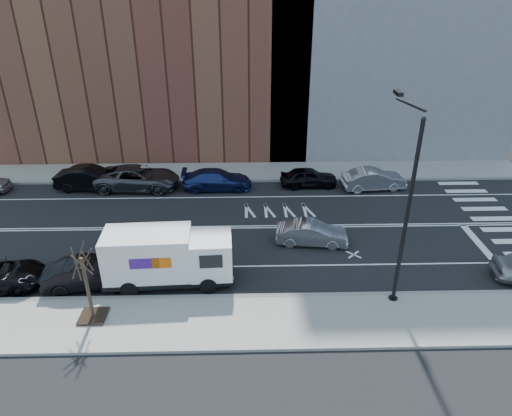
{
  "coord_description": "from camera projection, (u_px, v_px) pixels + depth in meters",
  "views": [
    {
      "loc": [
        -0.01,
        -24.74,
        13.99
      ],
      "look_at": [
        0.59,
        -0.15,
        1.4
      ],
      "focal_mm": 32.0,
      "sensor_mm": 36.0,
      "label": 1
    }
  ],
  "objects": [
    {
      "name": "street_tree",
      "position": [
        89.0,
        294.0,
        20.1
      ],
      "size": [
        1.2,
        1.2,
        3.75
      ],
      "color": "black",
      "rests_on": "ground"
    },
    {
      "name": "crosswalk",
      "position": [
        500.0,
        224.0,
        28.74
      ],
      "size": [
        3.0,
        14.0,
        0.01
      ],
      "primitive_type": null,
      "color": "white",
      "rests_on": "ground"
    },
    {
      "name": "ground",
      "position": [
        246.0,
        227.0,
        28.39
      ],
      "size": [
        120.0,
        120.0,
        0.0
      ],
      "primitive_type": "plane",
      "color": "black",
      "rests_on": "ground"
    },
    {
      "name": "far_parked_c",
      "position": [
        137.0,
        178.0,
        33.18
      ],
      "size": [
        6.18,
        3.1,
        1.68
      ],
      "primitive_type": "imported",
      "rotation": [
        0.0,
        0.0,
        1.52
      ],
      "color": "#44464B",
      "rests_on": "ground"
    },
    {
      "name": "sidewalk_far",
      "position": [
        246.0,
        172.0,
        36.19
      ],
      "size": [
        44.0,
        3.6,
        0.15
      ],
      "primitive_type": "cube",
      "color": "gray",
      "rests_on": "ground"
    },
    {
      "name": "bldg_brick",
      "position": [
        146.0,
        16.0,
        37.08
      ],
      "size": [
        26.0,
        10.0,
        22.0
      ],
      "primitive_type": "cube",
      "color": "brown",
      "rests_on": "ground"
    },
    {
      "name": "far_parked_e",
      "position": [
        309.0,
        177.0,
        33.57
      ],
      "size": [
        4.22,
        1.82,
        1.42
      ],
      "primitive_type": "imported",
      "rotation": [
        0.0,
        0.0,
        1.61
      ],
      "color": "black",
      "rests_on": "ground"
    },
    {
      "name": "sidewalk_near",
      "position": [
        248.0,
        322.0,
        20.52
      ],
      "size": [
        44.0,
        3.6,
        0.15
      ],
      "primitive_type": "cube",
      "color": "gray",
      "rests_on": "ground"
    },
    {
      "name": "far_parked_d",
      "position": [
        217.0,
        179.0,
        33.17
      ],
      "size": [
        5.08,
        2.17,
        1.46
      ],
      "primitive_type": "imported",
      "rotation": [
        0.0,
        0.0,
        1.6
      ],
      "color": "navy",
      "rests_on": "ground"
    },
    {
      "name": "road_markings",
      "position": [
        246.0,
        227.0,
        28.39
      ],
      "size": [
        40.0,
        8.6,
        0.01
      ],
      "primitive_type": null,
      "color": "white",
      "rests_on": "ground"
    },
    {
      "name": "streetlight",
      "position": [
        405.0,
        202.0,
        20.08
      ],
      "size": [
        0.44,
        4.02,
        9.34
      ],
      "color": "black",
      "rests_on": "ground"
    },
    {
      "name": "near_parked_rear_a",
      "position": [
        91.0,
        274.0,
        22.64
      ],
      "size": [
        4.75,
        2.08,
        1.52
      ],
      "primitive_type": "imported",
      "rotation": [
        0.0,
        0.0,
        1.68
      ],
      "color": "black",
      "rests_on": "ground"
    },
    {
      "name": "driving_sedan",
      "position": [
        312.0,
        233.0,
        26.37
      ],
      "size": [
        4.26,
        1.92,
        1.36
      ],
      "primitive_type": "imported",
      "rotation": [
        0.0,
        0.0,
        1.45
      ],
      "color": "#9C9CA0",
      "rests_on": "ground"
    },
    {
      "name": "curb_far",
      "position": [
        246.0,
        181.0,
        34.58
      ],
      "size": [
        44.0,
        0.25,
        0.17
      ],
      "primitive_type": "cube",
      "color": "gray",
      "rests_on": "ground"
    },
    {
      "name": "curb_near",
      "position": [
        247.0,
        296.0,
        22.12
      ],
      "size": [
        44.0,
        0.25,
        0.17
      ],
      "primitive_type": "cube",
      "color": "gray",
      "rests_on": "ground"
    },
    {
      "name": "far_parked_f",
      "position": [
        373.0,
        179.0,
        33.13
      ],
      "size": [
        4.74,
        2.06,
        1.52
      ],
      "primitive_type": "imported",
      "rotation": [
        0.0,
        0.0,
        1.67
      ],
      "color": "#A6A7AB",
      "rests_on": "ground"
    },
    {
      "name": "fedex_van",
      "position": [
        167.0,
        257.0,
        22.62
      ],
      "size": [
        6.48,
        2.51,
        2.92
      ],
      "rotation": [
        0.0,
        0.0,
        0.05
      ],
      "color": "black",
      "rests_on": "ground"
    },
    {
      "name": "far_parked_b",
      "position": [
        92.0,
        179.0,
        33.03
      ],
      "size": [
        5.22,
        2.18,
        1.68
      ],
      "primitive_type": "imported",
      "rotation": [
        0.0,
        0.0,
        1.49
      ],
      "color": "black",
      "rests_on": "ground"
    }
  ]
}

